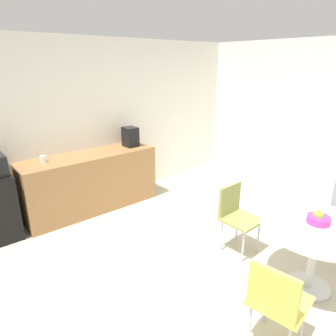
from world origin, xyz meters
The scene contains 9 objects.
ground_plane centered at (0.00, 0.00, 0.00)m, with size 6.00×6.00×0.00m, color beige.
wall_back centered at (0.00, 3.00, 1.30)m, with size 6.00×0.10×2.60m, color white.
counter_block centered at (-0.21, 2.65, 0.45)m, with size 2.07×0.60×0.90m, color #9E7042.
round_table centered at (0.67, -0.46, 0.60)m, with size 1.10×1.10×0.73m.
chair_olive centered at (0.64, 0.51, 0.52)m, with size 0.43×0.43×0.83m.
chair_yellow centered at (-0.28, -0.61, 0.52)m, with size 0.48×0.48×0.83m.
fruit_bowl centered at (0.72, -0.42, 0.78)m, with size 0.22×0.22×0.13m.
mug_white centered at (-0.86, 2.71, 0.95)m, with size 0.13×0.08×0.09m.
coffee_maker centered at (0.55, 2.65, 1.06)m, with size 0.20×0.24×0.32m, color black.
Camera 1 is at (-2.09, -1.50, 2.23)m, focal length 32.36 mm.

